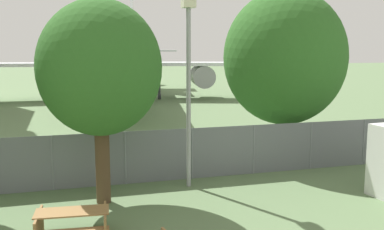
{
  "coord_description": "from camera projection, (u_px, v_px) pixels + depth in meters",
  "views": [
    {
      "loc": [
        -4.59,
        -5.96,
        4.99
      ],
      "look_at": [
        0.86,
        13.08,
        2.0
      ],
      "focal_mm": 42.0,
      "sensor_mm": 36.0,
      "label": 1
    }
  ],
  "objects": [
    {
      "name": "light_mast",
      "position": [
        189.0,
        71.0,
        15.69
      ],
      "size": [
        0.44,
        0.44,
        6.69
      ],
      "color": "#99999E",
      "rests_on": "ground"
    },
    {
      "name": "airplane",
      "position": [
        129.0,
        57.0,
        41.72
      ],
      "size": [
        31.72,
        40.68,
        13.6
      ],
      "rotation": [
        0.0,
        0.0,
        -1.75
      ],
      "color": "silver",
      "rests_on": "ground"
    },
    {
      "name": "tree_left_of_cabin",
      "position": [
        285.0,
        58.0,
        19.78
      ],
      "size": [
        5.39,
        5.39,
        7.52
      ],
      "color": "brown",
      "rests_on": "ground"
    },
    {
      "name": "perimeter_fence",
      "position": [
        192.0,
        154.0,
        17.09
      ],
      "size": [
        56.07,
        0.07,
        1.97
      ],
      "color": "slate",
      "rests_on": "ground"
    },
    {
      "name": "picnic_bench_near_cabin",
      "position": [
        72.0,
        221.0,
        11.76
      ],
      "size": [
        2.01,
        1.57,
        0.76
      ],
      "rotation": [
        0.0,
        0.0,
        -0.09
      ],
      "color": "olive",
      "rests_on": "ground"
    },
    {
      "name": "tree_far_right",
      "position": [
        100.0,
        69.0,
        13.95
      ],
      "size": [
        3.88,
        3.88,
        6.5
      ],
      "color": "#4C3823",
      "rests_on": "ground"
    }
  ]
}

